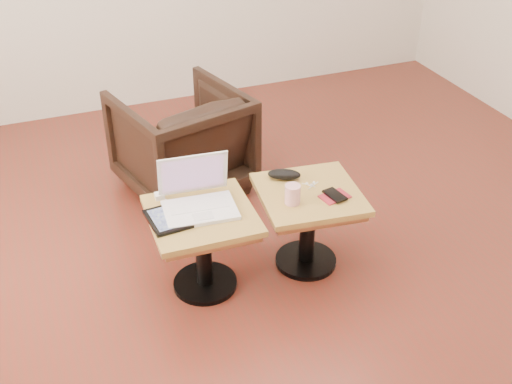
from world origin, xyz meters
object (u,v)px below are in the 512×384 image
object	(u,v)px
striped_cup	(293,194)
armchair	(182,141)
side_table_right	(308,210)
laptop	(198,198)
side_table_left	(202,232)

from	to	relation	value
striped_cup	armchair	distance (m)	1.06
side_table_right	laptop	distance (m)	0.57
side_table_right	armchair	xyz separation A→B (m)	(-0.38, 0.95, -0.01)
side_table_left	armchair	bearing A→B (deg)	81.99
side_table_right	striped_cup	distance (m)	0.21
side_table_left	side_table_right	size ratio (longest dim) A/B	0.93
side_table_right	striped_cup	size ratio (longest dim) A/B	5.59
side_table_left	laptop	bearing A→B (deg)	90.06
laptop	armchair	world-z (taller)	laptop
laptop	striped_cup	xyz separation A→B (m)	(0.43, -0.13, 0.00)
side_table_left	striped_cup	xyz separation A→B (m)	(0.43, -0.08, 0.16)
side_table_left	armchair	distance (m)	0.95
side_table_left	armchair	world-z (taller)	armchair
side_table_left	striped_cup	distance (m)	0.46
side_table_left	side_table_right	distance (m)	0.55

